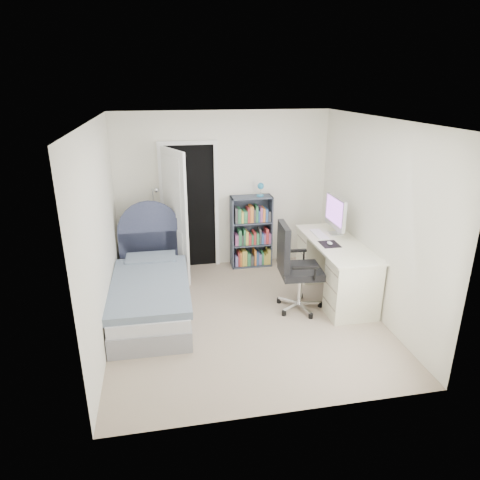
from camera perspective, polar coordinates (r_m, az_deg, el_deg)
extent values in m
cube|color=gray|center=(5.74, 0.68, -10.25)|extent=(3.40, 3.60, 0.05)
cube|color=white|center=(4.96, 0.81, 16.04)|extent=(3.40, 3.60, 0.05)
cube|color=white|center=(6.94, -2.26, 6.60)|extent=(3.40, 0.05, 2.50)
cube|color=white|center=(3.58, 6.57, -7.23)|extent=(3.40, 0.05, 2.50)
cube|color=white|center=(5.17, -18.36, 0.69)|extent=(0.05, 3.60, 2.50)
cube|color=white|center=(5.79, 17.75, 2.82)|extent=(0.05, 3.60, 2.50)
cube|color=black|center=(6.92, -6.71, 4.29)|extent=(0.80, 0.01, 2.00)
cube|color=white|center=(6.88, -10.27, 4.01)|extent=(0.06, 0.06, 2.00)
cube|color=white|center=(6.93, -3.14, 4.44)|extent=(0.06, 0.06, 2.00)
cube|color=white|center=(6.68, -7.06, 12.75)|extent=(0.92, 0.06, 0.06)
cube|color=white|center=(6.53, -8.64, 3.21)|extent=(0.34, 0.76, 2.00)
cube|color=gray|center=(5.84, -11.68, -8.40)|extent=(0.97, 2.00, 0.26)
cube|color=silver|center=(5.75, -11.82, -6.66)|extent=(0.95, 1.96, 0.16)
cube|color=slate|center=(5.61, -11.93, -6.03)|extent=(1.01, 1.70, 0.10)
cube|color=slate|center=(6.34, -11.77, -2.63)|extent=(0.71, 0.41, 0.12)
cube|color=#3B405B|center=(6.66, -11.68, -2.12)|extent=(0.95, 0.07, 0.80)
cylinder|color=#3B405B|center=(6.53, -11.92, 1.11)|extent=(0.95, 0.07, 0.94)
cylinder|color=tan|center=(6.80, -14.78, -3.11)|extent=(0.04, 0.04, 0.54)
cylinder|color=tan|center=(7.14, -14.61, -1.94)|extent=(0.04, 0.04, 0.54)
cylinder|color=tan|center=(6.78, -11.66, -2.92)|extent=(0.04, 0.04, 0.54)
cylinder|color=tan|center=(7.12, -11.64, -1.76)|extent=(0.04, 0.04, 0.54)
cube|color=tan|center=(6.86, -13.34, -0.46)|extent=(0.43, 0.43, 0.03)
cube|color=tan|center=(6.99, -13.12, -3.03)|extent=(0.39, 0.39, 0.02)
cube|color=#B24C33|center=(6.86, -13.81, -0.25)|extent=(0.17, 0.24, 0.03)
cube|color=#3F598C|center=(6.85, -13.83, -0.02)|extent=(0.16, 0.23, 0.03)
cube|color=#D8CC7F|center=(6.84, -13.85, 0.22)|extent=(0.15, 0.22, 0.03)
cylinder|color=silver|center=(7.15, -10.84, -3.87)|extent=(0.20, 0.20, 0.02)
cylinder|color=silver|center=(6.90, -11.21, 1.31)|extent=(0.02, 0.02, 1.37)
sphere|color=silver|center=(6.68, -11.08, 6.54)|extent=(0.08, 0.08, 0.08)
cube|color=#3D4554|center=(6.95, -1.11, 0.97)|extent=(0.02, 0.28, 1.19)
cube|color=#3D4554|center=(7.08, 4.04, 1.29)|extent=(0.02, 0.28, 1.19)
cube|color=#3D4554|center=(6.83, 1.53, 5.75)|extent=(0.66, 0.28, 0.02)
cube|color=#3D4554|center=(7.22, 1.44, -3.24)|extent=(0.66, 0.28, 0.02)
cube|color=#3D4554|center=(7.13, 1.26, 1.49)|extent=(0.66, 0.01, 1.19)
cube|color=#3D4554|center=(7.08, 1.47, -0.50)|extent=(0.62, 0.26, 0.02)
cube|color=#3D4554|center=(6.95, 1.50, 2.42)|extent=(0.62, 0.26, 0.02)
cylinder|color=teal|center=(6.86, 2.70, 5.96)|extent=(0.11, 0.11, 0.02)
cylinder|color=silver|center=(6.84, 2.71, 6.57)|extent=(0.02, 0.02, 0.15)
sphere|color=teal|center=(6.80, 2.78, 7.21)|extent=(0.10, 0.10, 0.10)
cube|color=#7F72B2|center=(7.11, -0.56, -2.68)|extent=(0.04, 0.20, 0.17)
cube|color=#B23333|center=(7.10, -0.24, -2.41)|extent=(0.03, 0.20, 0.24)
cube|color=orange|center=(7.11, 0.03, -2.39)|extent=(0.03, 0.20, 0.24)
cube|color=#D8BF4C|center=(7.11, 0.34, -2.30)|extent=(0.04, 0.20, 0.26)
cube|color=#D8BF4C|center=(7.12, 0.67, -2.29)|extent=(0.03, 0.20, 0.25)
cube|color=#337F4C|center=(7.14, 1.06, -2.43)|extent=(0.05, 0.20, 0.21)
cube|color=#3F3F3F|center=(7.16, 1.54, -2.55)|extent=(0.06, 0.20, 0.17)
cube|color=orange|center=(7.15, 1.92, -2.17)|extent=(0.03, 0.20, 0.26)
cube|color=#335999|center=(7.17, 2.21, -2.30)|extent=(0.03, 0.20, 0.22)
cube|color=#7F72B2|center=(7.18, 2.56, -2.42)|extent=(0.05, 0.20, 0.18)
cube|color=#337F4C|center=(7.19, 2.91, -2.29)|extent=(0.03, 0.20, 0.21)
cube|color=#D8BF4C|center=(7.20, 3.18, -2.42)|extent=(0.03, 0.20, 0.17)
cube|color=#D8BF4C|center=(7.21, 3.44, -2.31)|extent=(0.03, 0.20, 0.19)
cube|color=#D8BF4C|center=(7.21, 3.79, -2.05)|extent=(0.05, 0.20, 0.26)
cube|color=#994C7F|center=(6.97, -0.54, 0.14)|extent=(0.05, 0.20, 0.18)
cube|color=#337F4C|center=(6.97, -0.10, 0.45)|extent=(0.05, 0.20, 0.25)
cube|color=#3F3F3F|center=(6.99, 0.23, 0.16)|extent=(0.02, 0.20, 0.17)
cube|color=#337F4C|center=(6.98, 0.50, 0.51)|extent=(0.03, 0.20, 0.26)
cube|color=#D8BF4C|center=(7.00, 0.83, 0.41)|extent=(0.04, 0.20, 0.23)
cube|color=#B23333|center=(7.01, 1.20, 0.22)|extent=(0.04, 0.20, 0.17)
cube|color=#337F4C|center=(7.02, 1.53, 0.22)|extent=(0.03, 0.20, 0.16)
cube|color=#B23333|center=(7.03, 1.86, 0.40)|extent=(0.04, 0.20, 0.20)
cube|color=#337F4C|center=(7.04, 2.24, 0.32)|extent=(0.04, 0.20, 0.18)
cube|color=#3F3F3F|center=(7.04, 2.59, 0.63)|extent=(0.03, 0.20, 0.25)
cube|color=#335999|center=(7.06, 2.89, 0.33)|extent=(0.04, 0.20, 0.17)
cube|color=#994C7F|center=(7.07, 3.18, 0.35)|extent=(0.03, 0.20, 0.17)
cube|color=#B23333|center=(7.06, 3.50, 0.66)|extent=(0.04, 0.20, 0.25)
cube|color=#994C7F|center=(7.09, 3.87, 0.40)|extent=(0.04, 0.20, 0.17)
cube|color=#3F3F3F|center=(6.84, -0.60, 3.40)|extent=(0.04, 0.20, 0.25)
cube|color=#337F4C|center=(6.85, -0.18, 3.35)|extent=(0.05, 0.20, 0.23)
cube|color=#D8BF4C|center=(6.87, 0.22, 3.18)|extent=(0.04, 0.20, 0.18)
cube|color=#337F4C|center=(6.88, 0.64, 3.24)|extent=(0.05, 0.20, 0.19)
cube|color=#B23333|center=(6.88, 1.04, 3.44)|extent=(0.03, 0.20, 0.24)
cube|color=orange|center=(6.89, 1.44, 3.55)|extent=(0.05, 0.20, 0.26)
cube|color=#3F3F3F|center=(6.90, 1.83, 3.39)|extent=(0.03, 0.20, 0.21)
cube|color=#337F4C|center=(6.90, 2.15, 3.61)|extent=(0.03, 0.20, 0.27)
cube|color=#335999|center=(6.92, 2.42, 3.30)|extent=(0.02, 0.20, 0.18)
cube|color=#994C7F|center=(6.92, 2.72, 3.52)|extent=(0.04, 0.20, 0.24)
cube|color=orange|center=(6.93, 3.07, 3.48)|extent=(0.04, 0.20, 0.22)
cube|color=#335999|center=(6.95, 3.42, 3.46)|extent=(0.04, 0.20, 0.21)
cube|color=#3F3F3F|center=(6.96, 3.78, 3.30)|extent=(0.04, 0.20, 0.17)
cube|color=beige|center=(6.07, 12.82, -0.43)|extent=(0.67, 1.67, 0.03)
cube|color=beige|center=(5.74, 14.79, -6.28)|extent=(0.61, 0.45, 0.78)
cube|color=beige|center=(6.72, 10.61, -1.91)|extent=(0.61, 0.45, 0.78)
cube|color=silver|center=(6.39, 12.60, 0.86)|extent=(0.18, 0.18, 0.01)
cube|color=silver|center=(6.36, 12.96, 1.96)|extent=(0.03, 0.07, 0.24)
cube|color=silver|center=(6.28, 12.64, 3.67)|extent=(0.05, 0.62, 0.45)
cube|color=#B059D8|center=(6.27, 12.42, 3.85)|extent=(0.00, 0.56, 0.36)
cube|color=white|center=(6.30, 10.55, 0.75)|extent=(0.14, 0.45, 0.02)
cube|color=black|center=(5.96, 11.86, -0.55)|extent=(0.24, 0.29, 0.00)
ellipsoid|color=white|center=(5.96, 11.87, -0.40)|extent=(0.07, 0.11, 0.03)
cube|color=silver|center=(5.96, 9.26, -8.29)|extent=(0.31, 0.07, 0.03)
cylinder|color=black|center=(6.02, 10.62, -8.46)|extent=(0.07, 0.07, 0.07)
cube|color=silver|center=(6.06, 7.97, -7.73)|extent=(0.16, 0.30, 0.03)
cylinder|color=black|center=(6.21, 8.06, -7.36)|extent=(0.07, 0.07, 0.07)
cube|color=silver|center=(5.98, 6.53, -8.07)|extent=(0.26, 0.23, 0.03)
cylinder|color=black|center=(6.04, 5.21, -8.03)|extent=(0.07, 0.07, 0.07)
cube|color=silver|center=(5.83, 6.90, -8.88)|extent=(0.29, 0.20, 0.03)
cylinder|color=black|center=(5.74, 5.89, -9.68)|extent=(0.07, 0.07, 0.07)
cube|color=silver|center=(5.82, 8.63, -9.02)|extent=(0.11, 0.31, 0.03)
cylinder|color=black|center=(5.73, 9.42, -9.96)|extent=(0.07, 0.07, 0.07)
cylinder|color=silver|center=(5.82, 7.96, -6.39)|extent=(0.06, 0.06, 0.46)
cube|color=black|center=(5.71, 8.09, -4.12)|extent=(0.57, 0.57, 0.10)
cube|color=black|center=(5.52, 5.83, -0.93)|extent=(0.12, 0.49, 0.61)
cube|color=black|center=(5.38, 8.68, -3.68)|extent=(0.33, 0.07, 0.03)
cube|color=black|center=(5.89, 7.30, -1.43)|extent=(0.33, 0.07, 0.03)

